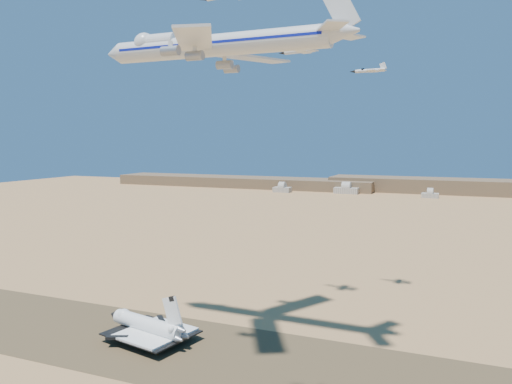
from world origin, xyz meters
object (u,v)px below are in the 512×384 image
at_px(crew_a, 155,351).
at_px(carrier_747, 209,46).
at_px(chase_jet_e, 369,70).
at_px(crew_b, 152,351).
at_px(crew_c, 158,352).
at_px(chase_jet_d, 299,51).
at_px(shuttle, 147,326).

bearing_deg(crew_a, carrier_747, -49.29).
relative_size(crew_a, chase_jet_e, 0.11).
relative_size(crew_b, crew_c, 0.99).
distance_m(crew_a, chase_jet_d, 119.03).
xyz_separation_m(crew_b, crew_c, (2.09, -0.08, 0.01)).
height_order(carrier_747, crew_b, carrier_747).
height_order(shuttle, crew_b, shuttle).
distance_m(carrier_747, crew_c, 96.59).
height_order(crew_a, crew_c, crew_c).
bearing_deg(shuttle, crew_a, -31.90).
distance_m(crew_a, crew_b, 0.89).
xyz_separation_m(crew_a, crew_b, (-0.69, -0.56, 0.07)).
xyz_separation_m(crew_a, crew_c, (1.40, -0.64, 0.07)).
xyz_separation_m(carrier_747, chase_jet_e, (37.51, 67.24, -0.96)).
xyz_separation_m(shuttle, crew_c, (9.96, -8.91, -3.76)).
height_order(shuttle, chase_jet_d, chase_jet_d).
xyz_separation_m(shuttle, chase_jet_e, (59.29, 72.21, 90.13)).
xyz_separation_m(crew_a, chase_jet_d, (27.93, 58.84, 99.64)).
bearing_deg(chase_jet_e, carrier_747, -114.89).
height_order(shuttle, carrier_747, carrier_747).
xyz_separation_m(crew_c, chase_jet_d, (26.53, 59.47, 99.56)).
distance_m(carrier_747, chase_jet_e, 77.00).
height_order(shuttle, chase_jet_e, chase_jet_e).
distance_m(crew_b, chase_jet_e, 134.27).
bearing_deg(carrier_747, crew_c, -129.32).
bearing_deg(chase_jet_d, crew_b, -107.53).
distance_m(chase_jet_d, chase_jet_e, 31.94).
bearing_deg(crew_b, chase_jet_e, -63.27).
relative_size(shuttle, chase_jet_d, 2.15).
bearing_deg(crew_b, chase_jet_d, -56.61).
bearing_deg(crew_a, chase_jet_d, -29.75).
xyz_separation_m(shuttle, crew_b, (7.87, -8.83, -3.77)).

